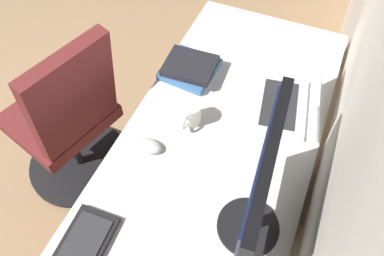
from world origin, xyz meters
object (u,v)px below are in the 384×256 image
Objects in this scene: drawer_pedestal at (214,201)px; monitor_primary at (258,190)px; mouse_main at (148,146)px; book_stack_near at (190,68)px; coffee_mug at (190,114)px; office_chair at (70,125)px; laptop_leftmost at (295,100)px.

drawer_pedestal is 0.70m from monitor_primary.
mouse_main is at bearing -73.89° from drawer_pedestal.
book_stack_near is at bearing -142.21° from monitor_primary.
drawer_pedestal is 3.04× the size of book_stack_near.
drawer_pedestal is at bearing 106.11° from mouse_main.
book_stack_near reaches higher than drawer_pedestal.
office_chair is (0.05, -0.61, -0.32)m from coffee_mug.
drawer_pedestal is 0.72× the size of office_chair.
laptop_leftmost is at bearing 121.62° from coffee_mug.
office_chair is at bearing -103.92° from mouse_main.
coffee_mug reaches higher than book_stack_near.
monitor_primary is 1.12m from office_chair.
monitor_primary is at bearing 37.79° from book_stack_near.
coffee_mug is 0.69m from office_chair.
drawer_pedestal is 6.68× the size of mouse_main.
drawer_pedestal is 0.47m from coffee_mug.
mouse_main is 0.11× the size of office_chair.
office_chair is (-0.13, -0.51, -0.29)m from mouse_main.
monitor_primary reaches higher than drawer_pedestal.
monitor_primary reaches higher than book_stack_near.
laptop_leftmost is at bearing 105.50° from office_chair.
office_chair is (-0.05, -0.77, 0.11)m from drawer_pedestal.
office_chair is (-0.28, -0.94, -0.53)m from monitor_primary.
book_stack_near is 0.65m from office_chair.
coffee_mug is (-0.18, 0.09, 0.03)m from mouse_main.
coffee_mug is (0.22, -0.35, -0.01)m from laptop_leftmost.
laptop_leftmost reaches higher than drawer_pedestal.
drawer_pedestal is 0.57m from laptop_leftmost.
book_stack_near is 0.27m from coffee_mug.
mouse_main is (0.07, -0.25, 0.40)m from drawer_pedestal.
office_chair is (0.29, -0.50, -0.30)m from book_stack_near.
laptop_leftmost is 1.04m from office_chair.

